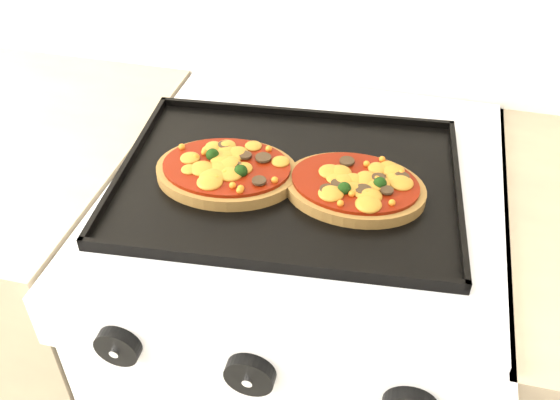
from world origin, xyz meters
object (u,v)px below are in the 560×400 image
(pizza_left, at_px, (227,169))
(pizza_right, at_px, (355,185))
(baking_tray, at_px, (288,179))
(stove, at_px, (302,356))

(pizza_left, height_order, pizza_right, pizza_left)
(baking_tray, bearing_deg, pizza_right, -9.95)
(stove, height_order, baking_tray, baking_tray)
(pizza_left, bearing_deg, stove, 21.22)
(stove, relative_size, baking_tray, 1.79)
(baking_tray, distance_m, pizza_right, 0.10)
(baking_tray, height_order, pizza_left, pizza_left)
(baking_tray, relative_size, pizza_left, 2.38)
(stove, xyz_separation_m, pizza_right, (0.07, -0.04, 0.48))
(stove, bearing_deg, baking_tray, -134.21)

